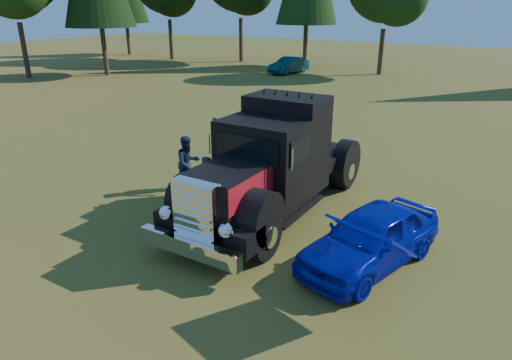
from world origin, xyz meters
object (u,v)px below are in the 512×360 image
object	(u,v)px
diamond_t_truck	(270,168)
distant_teal_car	(289,65)
spectator_far	(188,163)
spectator_near	(209,185)
hotrod_coupe	(370,237)

from	to	relation	value
diamond_t_truck	distant_teal_car	bearing A→B (deg)	116.60
spectator_far	distant_teal_car	world-z (taller)	spectator_far
spectator_near	diamond_t_truck	bearing A→B (deg)	-57.78
diamond_t_truck	hotrod_coupe	size ratio (longest dim) A/B	1.69
hotrod_coupe	distant_teal_car	world-z (taller)	hotrod_coupe
spectator_near	spectator_far	bearing A→B (deg)	60.01
hotrod_coupe	spectator_far	distance (m)	6.14
diamond_t_truck	spectator_near	size ratio (longest dim) A/B	4.62
diamond_t_truck	hotrod_coupe	bearing A→B (deg)	-20.00
spectator_far	hotrod_coupe	bearing A→B (deg)	-83.87
hotrod_coupe	spectator_far	xyz separation A→B (m)	(-5.99, 1.32, 0.18)
diamond_t_truck	spectator_far	size ratio (longest dim) A/B	4.36
spectator_near	spectator_far	world-z (taller)	spectator_far
hotrod_coupe	distant_teal_car	bearing A→B (deg)	121.14
spectator_near	distant_teal_car	size ratio (longest dim) A/B	0.40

